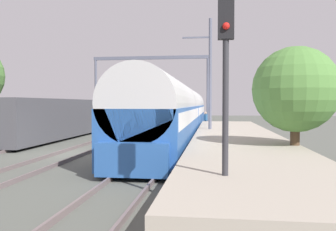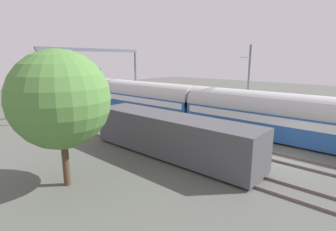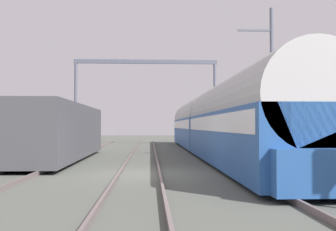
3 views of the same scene
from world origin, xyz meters
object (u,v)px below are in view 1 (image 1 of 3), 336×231
(person_crossing, at_px, (206,119))
(railway_signal_far, at_px, (208,98))
(passenger_train, at_px, (180,111))
(catenary_gantry, at_px, (151,76))
(freight_car, at_px, (49,119))
(railway_signal_near, at_px, (226,77))

(person_crossing, height_order, railway_signal_far, railway_signal_far)
(passenger_train, relative_size, catenary_gantry, 2.50)
(freight_car, relative_size, railway_signal_near, 2.67)
(passenger_train, height_order, person_crossing, passenger_train)
(railway_signal_near, relative_size, catenary_gantry, 0.37)
(person_crossing, xyz_separation_m, railway_signal_near, (1.03, -27.25, 2.09))
(freight_car, bearing_deg, person_crossing, 48.80)
(railway_signal_near, distance_m, catenary_gantry, 31.73)
(freight_car, bearing_deg, catenary_gantry, 74.37)
(freight_car, height_order, catenary_gantry, catenary_gantry)
(railway_signal_far, xyz_separation_m, catenary_gantry, (-6.29, -8.39, 2.35))
(freight_car, relative_size, railway_signal_far, 2.49)
(passenger_train, xyz_separation_m, freight_car, (-8.74, -4.30, -0.50))
(person_crossing, xyz_separation_m, catenary_gantry, (-6.22, 3.53, 4.65))
(passenger_train, distance_m, railway_signal_far, 19.86)
(freight_car, bearing_deg, railway_signal_far, 66.07)
(person_crossing, height_order, catenary_gantry, catenary_gantry)
(freight_car, distance_m, person_crossing, 16.09)
(railway_signal_near, bearing_deg, person_crossing, 92.15)
(person_crossing, bearing_deg, freight_car, -16.95)
(person_crossing, bearing_deg, railway_signal_far, -156.07)
(freight_car, relative_size, person_crossing, 7.51)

